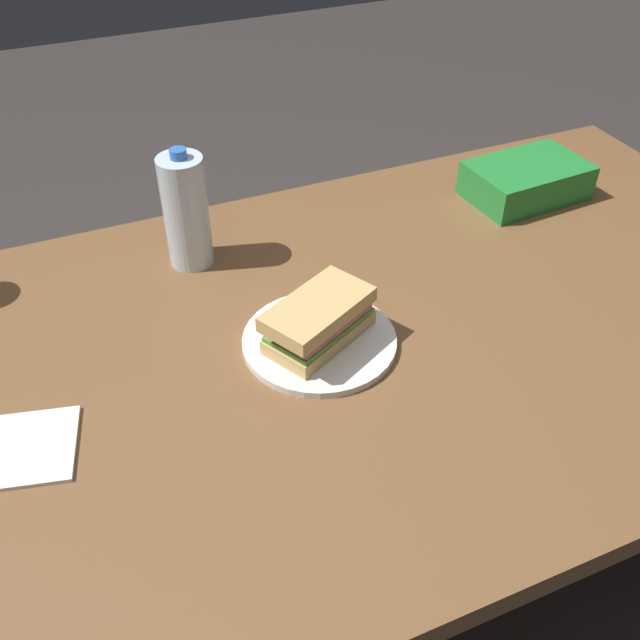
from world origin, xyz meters
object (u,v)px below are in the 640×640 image
Objects in this scene: paper_plate at (320,342)px; dining_table at (306,387)px; water_bottle_spare at (186,211)px; chip_bag at (526,180)px; sandwich at (319,320)px.

dining_table is at bearing -5.61° from paper_plate.
water_bottle_spare is at bearing -68.14° from paper_plate.
chip_bag reaches higher than paper_plate.
chip_bag is at bearing -156.45° from dining_table.
sandwich is at bearing 111.24° from water_bottle_spare.
paper_plate is 1.20× the size of sandwich.
water_bottle_spare is at bearing 172.82° from chip_bag.
chip_bag reaches higher than dining_table.
dining_table is 0.65m from chip_bag.
chip_bag is 0.69m from water_bottle_spare.
paper_plate is 0.62m from chip_bag.
dining_table is at bearing 107.95° from water_bottle_spare.
sandwich is 0.62m from chip_bag.
chip_bag is 1.06× the size of water_bottle_spare.
chip_bag is (-0.56, -0.26, -0.02)m from sandwich.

